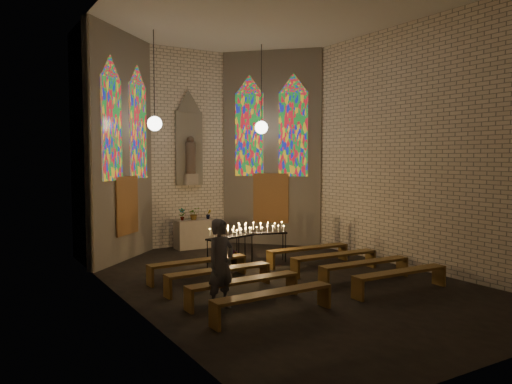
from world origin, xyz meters
TOP-DOWN VIEW (x-y plane):
  - floor at (0.00, 0.00)m, footprint 12.00×12.00m
  - room at (-0.00, 3.37)m, footprint 8.22×12.43m
  - altar at (0.00, 5.45)m, footprint 1.40×0.60m
  - flower_vase_left at (-0.47, 5.48)m, footprint 0.26×0.20m
  - flower_vase_center at (-0.05, 5.42)m, footprint 0.41×0.36m
  - flower_vase_right at (0.48, 5.36)m, footprint 0.19×0.16m
  - aisle_flower_pot at (-0.19, 2.19)m, footprint 0.28×0.28m
  - votive_stand_left at (-0.45, 1.98)m, footprint 1.61×0.75m
  - votive_stand_right at (0.73, 2.20)m, footprint 1.59×0.81m
  - pew_left_0 at (-1.79, 1.24)m, footprint 2.70×0.45m
  - pew_right_0 at (1.79, 1.24)m, footprint 2.70×0.45m
  - pew_left_1 at (-1.79, 0.04)m, footprint 2.70×0.45m
  - pew_right_1 at (1.79, 0.04)m, footprint 2.70×0.45m
  - pew_left_2 at (-1.79, -1.16)m, footprint 2.70×0.45m
  - pew_right_2 at (1.79, -1.16)m, footprint 2.70×0.45m
  - pew_left_3 at (-1.79, -2.36)m, footprint 2.70×0.45m
  - pew_right_3 at (1.79, -2.36)m, footprint 2.70×0.45m
  - visitor at (-2.43, -1.34)m, footprint 0.80×0.64m

SIDE VIEW (x-z plane):
  - floor at x=0.00m, z-range 0.00..0.00m
  - aisle_flower_pot at x=-0.19m, z-range 0.00..0.45m
  - pew_left_0 at x=-1.79m, z-range 0.16..0.68m
  - pew_right_0 at x=1.79m, z-range 0.16..0.68m
  - pew_left_1 at x=-1.79m, z-range 0.16..0.68m
  - pew_right_1 at x=1.79m, z-range 0.16..0.68m
  - pew_left_2 at x=-1.79m, z-range 0.16..0.68m
  - pew_right_2 at x=1.79m, z-range 0.16..0.68m
  - pew_left_3 at x=-1.79m, z-range 0.16..0.68m
  - pew_right_3 at x=1.79m, z-range 0.16..0.68m
  - altar at x=0.00m, z-range 0.00..1.00m
  - visitor at x=-2.43m, z-range 0.00..1.90m
  - votive_stand_right at x=0.73m, z-range 0.41..1.54m
  - votive_stand_left at x=-0.45m, z-range 0.41..1.56m
  - flower_vase_right at x=0.48m, z-range 1.00..1.34m
  - flower_vase_center at x=-0.05m, z-range 1.00..1.43m
  - flower_vase_left at x=-0.47m, z-range 1.00..1.43m
  - room at x=0.00m, z-range 0.21..7.22m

